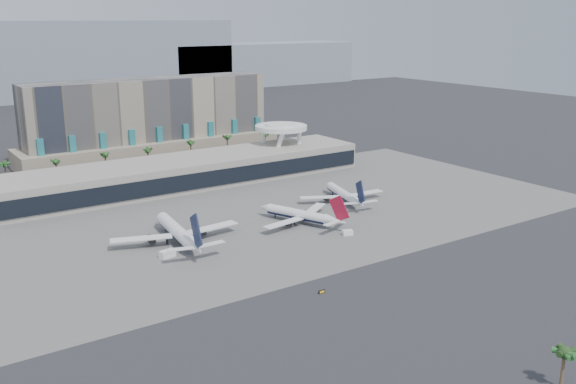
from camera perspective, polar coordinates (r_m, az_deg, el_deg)
ground at (r=204.16m, az=4.62°, el=-5.80°), size 900.00×900.00×0.00m
apron_pad at (r=246.88m, az=-3.39°, el=-1.99°), size 260.00×130.00×0.06m
mountain_ridge at (r=636.71m, az=-21.07°, el=10.42°), size 680.00×60.00×70.00m
hotel at (r=352.06m, az=-12.12°, el=5.74°), size 140.00×30.00×42.00m
terminal at (r=292.02m, az=-8.96°, el=1.90°), size 170.00×32.50×14.50m
saucer_structure at (r=321.39m, az=-0.62°, el=5.49°), size 26.00×26.00×21.89m
palm_row at (r=325.33m, az=-10.56°, el=3.92°), size 157.80×2.80×13.10m
airliner_left at (r=217.71m, az=-9.79°, el=-3.50°), size 44.26×45.80×15.84m
airliner_centre at (r=234.83m, az=1.14°, el=-2.03°), size 35.54×36.67×13.33m
airliner_right at (r=262.89m, az=4.95°, el=-0.20°), size 35.63×36.95×13.05m
service_vehicle_a at (r=206.43m, az=-10.67°, el=-5.43°), size 5.27×3.31×2.39m
service_vehicle_b at (r=224.11m, az=5.31°, el=-3.61°), size 3.98×3.01×1.81m
taxiway_sign at (r=178.33m, az=3.01°, el=-8.84°), size 2.04×0.33×0.93m
near_palm_a at (r=145.09m, az=23.33°, el=-13.43°), size 6.00×6.00×9.44m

